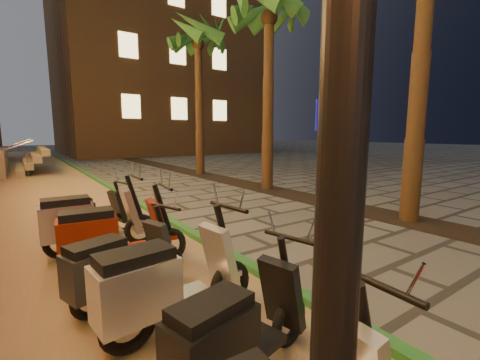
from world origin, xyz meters
TOP-DOWN VIEW (x-y plane):
  - ground at (0.00, 0.00)m, footprint 120.00×120.00m
  - parking_strip at (-2.60, 10.00)m, footprint 3.40×60.00m
  - green_curb at (-0.90, 10.00)m, footprint 0.18×60.00m
  - planting_strip at (3.60, 5.00)m, footprint 1.20×40.00m
  - apartment_block at (9.00, 32.00)m, footprint 18.00×16.06m
  - palm_c at (3.60, 7.00)m, footprint 2.97×3.02m
  - palm_d at (3.60, 12.00)m, footprint 2.97×3.02m
  - pedestrian_sign at (1.51, 2.66)m, footprint 0.59×0.12m
  - scooter_4 at (-2.32, 0.23)m, footprint 1.55×0.73m
  - scooter_5 at (-2.50, 1.17)m, footprint 1.74×0.66m
  - scooter_6 at (-2.72, 2.00)m, footprint 1.52×0.82m
  - scooter_7 at (-2.59, 2.94)m, footprint 1.76×0.65m
  - scooter_8 at (-2.72, 3.92)m, footprint 1.79×0.63m
  - scooter_9 at (-2.58, 4.68)m, footprint 1.48×0.69m

SIDE VIEW (x-z plane):
  - ground at x=0.00m, z-range 0.00..0.00m
  - parking_strip at x=-2.60m, z-range 0.00..0.01m
  - planting_strip at x=3.60m, z-range 0.00..0.02m
  - green_curb at x=-0.90m, z-range 0.00..0.10m
  - scooter_9 at x=-2.58m, z-range -0.07..0.98m
  - scooter_6 at x=-2.72m, z-range -0.07..1.01m
  - scooter_4 at x=-2.32m, z-range -0.07..1.02m
  - scooter_5 at x=-2.50m, z-range -0.08..1.14m
  - scooter_7 at x=-2.59m, z-range -0.08..1.15m
  - scooter_8 at x=-2.72m, z-range -0.08..1.18m
  - pedestrian_sign at x=1.51m, z-range 0.40..3.07m
  - palm_c at x=3.60m, z-range 2.27..9.18m
  - palm_d at x=3.60m, z-range 2.36..9.53m
  - apartment_block at x=9.00m, z-range 0.00..25.00m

